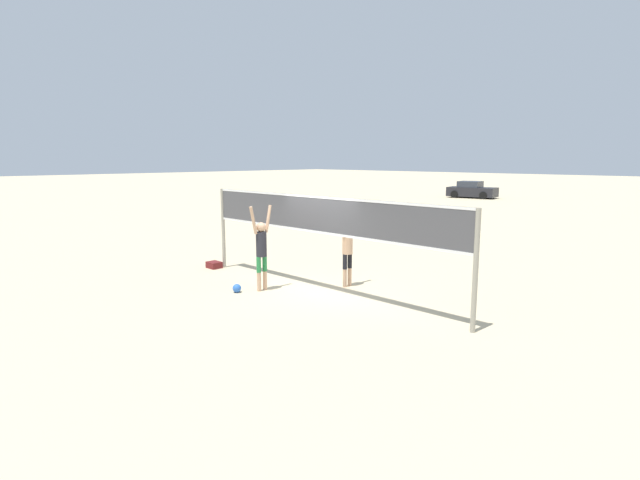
{
  "coord_description": "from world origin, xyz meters",
  "views": [
    {
      "loc": [
        8.85,
        -8.98,
        3.46
      ],
      "look_at": [
        0.0,
        0.0,
        1.38
      ],
      "focal_mm": 28.0,
      "sensor_mm": 36.0,
      "label": 1
    }
  ],
  "objects_px": {
    "volleyball": "(237,288)",
    "parked_car_near": "(472,190)",
    "gear_bag": "(214,265)",
    "player_blocker": "(348,244)",
    "player_spiker": "(261,246)",
    "volleyball_net": "(320,222)"
  },
  "relations": [
    {
      "from": "volleyball",
      "to": "parked_car_near",
      "type": "bearing_deg",
      "value": 108.17
    },
    {
      "from": "gear_bag",
      "to": "player_blocker",
      "type": "bearing_deg",
      "value": 15.51
    },
    {
      "from": "volleyball",
      "to": "parked_car_near",
      "type": "xyz_separation_m",
      "value": [
        -10.81,
        32.95,
        0.54
      ]
    },
    {
      "from": "player_blocker",
      "to": "parked_car_near",
      "type": "height_order",
      "value": "player_blocker"
    },
    {
      "from": "player_spiker",
      "to": "parked_car_near",
      "type": "distance_m",
      "value": 34.21
    },
    {
      "from": "volleyball",
      "to": "player_blocker",
      "type": "bearing_deg",
      "value": 56.85
    },
    {
      "from": "player_blocker",
      "to": "volleyball_net",
      "type": "bearing_deg",
      "value": -6.21
    },
    {
      "from": "parked_car_near",
      "to": "volleyball_net",
      "type": "bearing_deg",
      "value": -77.69
    },
    {
      "from": "player_spiker",
      "to": "parked_car_near",
      "type": "bearing_deg",
      "value": 18.96
    },
    {
      "from": "volleyball_net",
      "to": "player_blocker",
      "type": "relative_size",
      "value": 3.93
    },
    {
      "from": "gear_bag",
      "to": "player_spiker",
      "type": "bearing_deg",
      "value": -11.16
    },
    {
      "from": "volleyball_net",
      "to": "volleyball",
      "type": "relative_size",
      "value": 38.85
    },
    {
      "from": "player_spiker",
      "to": "volleyball",
      "type": "distance_m",
      "value": 1.27
    },
    {
      "from": "volleyball_net",
      "to": "volleyball",
      "type": "height_order",
      "value": "volleyball_net"
    },
    {
      "from": "player_spiker",
      "to": "parked_car_near",
      "type": "relative_size",
      "value": 0.52
    },
    {
      "from": "player_blocker",
      "to": "parked_car_near",
      "type": "bearing_deg",
      "value": -157.78
    },
    {
      "from": "volleyball_net",
      "to": "parked_car_near",
      "type": "relative_size",
      "value": 2.03
    },
    {
      "from": "volleyball_net",
      "to": "parked_car_near",
      "type": "xyz_separation_m",
      "value": [
        -12.34,
        31.41,
        -1.2
      ]
    },
    {
      "from": "parked_car_near",
      "to": "player_spiker",
      "type": "bearing_deg",
      "value": -80.17
    },
    {
      "from": "volleyball_net",
      "to": "player_spiker",
      "type": "relative_size",
      "value": 3.88
    },
    {
      "from": "volleyball",
      "to": "parked_car_near",
      "type": "relative_size",
      "value": 0.05
    },
    {
      "from": "volleyball_net",
      "to": "volleyball",
      "type": "distance_m",
      "value": 2.78
    }
  ]
}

